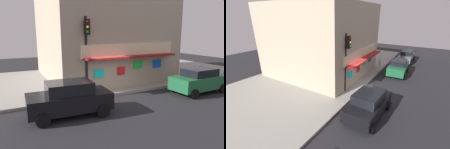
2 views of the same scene
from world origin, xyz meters
TOP-DOWN VIEW (x-y plane):
  - ground_plane at (0.00, 0.00)m, footprint 48.37×48.37m
  - sidewalk at (0.00, 5.55)m, footprint 32.25×11.10m
  - corner_building at (1.76, 5.79)m, footprint 9.65×10.32m
  - traffic_light at (-1.49, 0.98)m, footprint 0.32×0.58m
  - fire_hydrant at (7.16, 0.73)m, footprint 0.53×0.29m
  - trash_can at (3.60, 1.54)m, footprint 0.51×0.51m
  - pedestrian at (0.67, 1.85)m, footprint 0.60×0.60m
  - parked_car_green at (5.48, -1.92)m, footprint 4.06×2.06m
  - parked_car_black at (-3.51, -1.81)m, footprint 4.14×2.25m
  - parked_car_grey at (11.45, -1.90)m, footprint 4.47×1.95m

SIDE VIEW (x-z plane):
  - ground_plane at x=0.00m, z-range 0.00..0.00m
  - sidewalk at x=0.00m, z-range 0.00..0.18m
  - fire_hydrant at x=7.16m, z-range 0.16..1.03m
  - trash_can at x=3.60m, z-range 0.18..1.02m
  - parked_car_grey at x=11.45m, z-range 0.03..1.63m
  - parked_car_green at x=5.48m, z-range 0.03..1.71m
  - parked_car_black at x=-3.51m, z-range 0.02..1.75m
  - pedestrian at x=0.67m, z-range 0.29..2.12m
  - traffic_light at x=-1.49m, z-range 0.87..5.76m
  - corner_building at x=1.76m, z-range 0.18..7.43m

